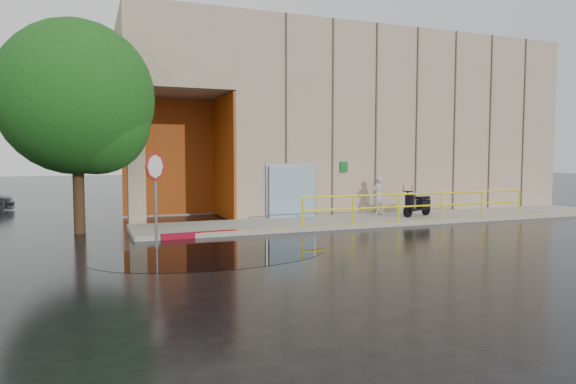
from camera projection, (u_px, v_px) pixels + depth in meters
The scene contains 10 objects.
ground at pixel (362, 246), 14.55m from camera, with size 120.00×120.00×0.00m, color black.
sidewalk at pixel (395, 219), 20.17m from camera, with size 20.00×3.00×0.15m, color gray.
building at pixel (344, 124), 26.31m from camera, with size 20.00×10.17×8.00m.
guardrail at pixel (421, 206), 18.96m from camera, with size 9.56×0.06×1.03m.
person at pixel (378, 196), 20.73m from camera, with size 0.58×0.38×1.58m, color #ABABAF.
scooter at pixel (418, 198), 20.32m from camera, with size 1.66×0.97×1.25m.
stop_sign at pixel (155, 178), 13.88m from camera, with size 0.61×0.58×2.66m.
red_curb at pixel (200, 235), 15.97m from camera, with size 2.40×0.18×0.18m, color maroon.
puddle at pixel (214, 255), 13.18m from camera, with size 6.14×3.78×0.01m, color black.
tree_near at pixel (81, 104), 16.52m from camera, with size 4.96×4.96×6.90m.
Camera 1 is at (-7.18, -12.66, 2.53)m, focal length 32.00 mm.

